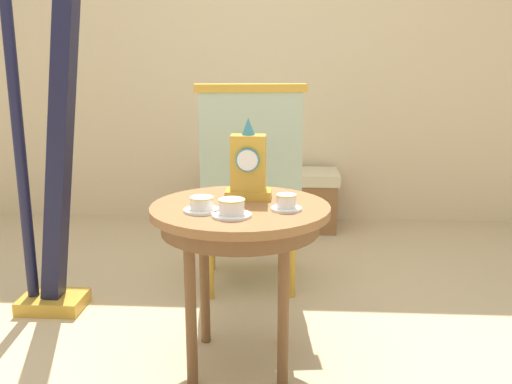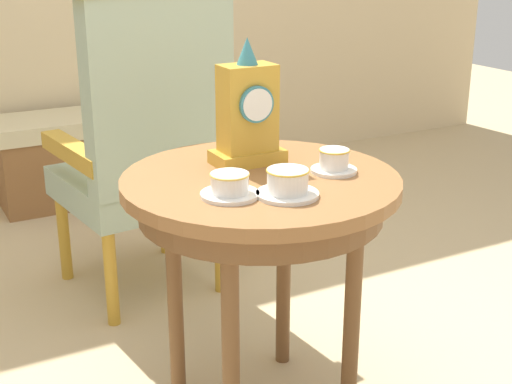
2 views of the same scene
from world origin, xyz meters
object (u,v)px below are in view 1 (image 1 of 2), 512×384
object	(u,v)px
side_table	(240,225)
armchair	(250,186)
teacup_center	(286,203)
window_bench	(275,199)
harp	(48,169)
mantel_clock	(248,167)
teacup_left	(202,205)
teacup_right	(232,208)

from	to	relation	value
side_table	armchair	world-z (taller)	armchair
teacup_center	window_bench	bearing A→B (deg)	92.65
window_bench	harp	bearing A→B (deg)	-125.22
side_table	mantel_clock	size ratio (longest dim) A/B	2.14
armchair	harp	size ratio (longest dim) A/B	0.63
teacup_left	harp	world-z (taller)	harp
mantel_clock	window_bench	distance (m)	1.98
teacup_left	armchair	world-z (taller)	armchair
teacup_center	harp	size ratio (longest dim) A/B	0.07
teacup_center	mantel_clock	world-z (taller)	mantel_clock
armchair	mantel_clock	bearing A→B (deg)	-86.39
teacup_left	harp	xyz separation A→B (m)	(-0.84, 0.58, 0.02)
teacup_right	mantel_clock	xyz separation A→B (m)	(0.04, 0.28, 0.10)
teacup_center	window_bench	size ratio (longest dim) A/B	0.13
armchair	window_bench	bearing A→B (deg)	84.91
mantel_clock	teacup_left	bearing A→B (deg)	-126.59
teacup_center	teacup_right	bearing A→B (deg)	-152.70
window_bench	teacup_left	bearing A→B (deg)	-96.16
mantel_clock	armchair	size ratio (longest dim) A/B	0.29
window_bench	mantel_clock	bearing A→B (deg)	-91.95
teacup_right	armchair	xyz separation A→B (m)	(-0.00, 0.96, -0.13)
side_table	teacup_center	world-z (taller)	teacup_center
teacup_left	harp	size ratio (longest dim) A/B	0.08
teacup_right	mantel_clock	size ratio (longest dim) A/B	0.44
teacup_left	window_bench	distance (m)	2.17
teacup_center	harp	distance (m)	1.29
teacup_right	mantel_clock	world-z (taller)	mantel_clock
mantel_clock	armchair	xyz separation A→B (m)	(-0.04, 0.68, -0.24)
teacup_center	mantel_clock	xyz separation A→B (m)	(-0.16, 0.18, 0.11)
teacup_right	mantel_clock	bearing A→B (deg)	81.50
teacup_center	teacup_left	bearing A→B (deg)	-172.56
teacup_left	window_bench	xyz separation A→B (m)	(0.23, 2.10, -0.50)
side_table	armchair	size ratio (longest dim) A/B	0.63
side_table	mantel_clock	xyz separation A→B (m)	(0.02, 0.12, 0.22)
teacup_center	window_bench	xyz separation A→B (m)	(-0.10, 2.06, -0.50)
harp	window_bench	bearing A→B (deg)	54.78
teacup_right	window_bench	xyz separation A→B (m)	(0.11, 2.16, -0.50)
side_table	teacup_left	xyz separation A→B (m)	(-0.14, -0.10, 0.11)
harp	window_bench	xyz separation A→B (m)	(1.07, 1.52, -0.51)
teacup_center	armchair	bearing A→B (deg)	103.27
armchair	harp	bearing A→B (deg)	-161.77
side_table	teacup_right	distance (m)	0.20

